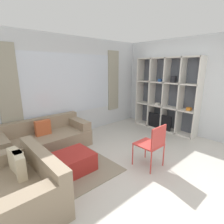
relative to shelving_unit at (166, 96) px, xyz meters
The scene contains 9 objects.
ground_plane 2.89m from the shelving_unit, 150.01° to the right, with size 16.00×16.00×0.00m, color beige.
wall_back 2.81m from the shelving_unit, 146.35° to the left, with size 6.16×0.11×2.70m.
wall_right 0.36m from the shelving_unit, 24.87° to the left, with size 0.07×4.06×2.70m, color silver.
area_rug 3.78m from the shelving_unit, behind, with size 2.16×1.80×0.01m, color gray.
shelving_unit is the anchor object (origin of this frame).
couch_main 3.62m from the shelving_unit, 162.51° to the left, with size 2.01×0.89×0.72m.
couch_side 4.34m from the shelving_unit, behind, with size 0.89×1.50×0.72m.
ottoman 3.49m from the shelving_unit, behind, with size 0.83×0.62×0.35m.
folding_chair 2.42m from the shelving_unit, 153.95° to the right, with size 0.44×0.46×0.86m.
Camera 1 is at (-2.41, -1.43, 1.90)m, focal length 28.00 mm.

